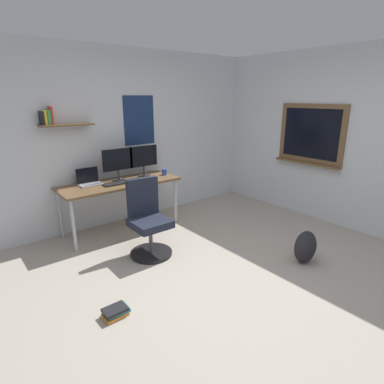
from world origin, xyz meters
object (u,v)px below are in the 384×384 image
(monitor_primary, at_px, (118,162))
(computer_mouse, at_px, (135,180))
(monitor_secondary, at_px, (144,159))
(backpack, at_px, (305,247))
(office_chair, at_px, (148,223))
(keyboard, at_px, (117,184))
(desk, at_px, (120,186))
(book_stack_on_floor, at_px, (116,312))
(coffee_mug, at_px, (164,172))
(laptop, at_px, (89,181))

(monitor_primary, distance_m, computer_mouse, 0.35)
(monitor_secondary, height_order, computer_mouse, monitor_secondary)
(computer_mouse, bearing_deg, backpack, -63.98)
(monitor_primary, height_order, computer_mouse, monitor_primary)
(monitor_secondary, xyz_separation_m, computer_mouse, (-0.27, -0.19, -0.25))
(office_chair, bearing_deg, keyboard, 90.72)
(desk, bearing_deg, book_stack_on_floor, -118.65)
(monitor_secondary, bearing_deg, coffee_mug, -25.80)
(desk, relative_size, monitor_primary, 3.66)
(monitor_primary, height_order, book_stack_on_floor, monitor_primary)
(monitor_secondary, height_order, keyboard, monitor_secondary)
(office_chair, height_order, backpack, office_chair)
(office_chair, bearing_deg, coffee_mug, 45.79)
(desk, xyz_separation_m, monitor_secondary, (0.47, 0.11, 0.33))
(monitor_primary, bearing_deg, monitor_secondary, 0.00)
(computer_mouse, relative_size, coffee_mug, 1.13)
(desk, bearing_deg, computer_mouse, -22.62)
(monitor_secondary, bearing_deg, computer_mouse, -145.59)
(office_chair, height_order, keyboard, office_chair)
(keyboard, distance_m, book_stack_on_floor, 1.99)
(backpack, bearing_deg, computer_mouse, 116.02)
(office_chair, bearing_deg, backpack, -45.87)
(desk, height_order, computer_mouse, computer_mouse)
(keyboard, bearing_deg, laptop, 141.72)
(desk, height_order, keyboard, keyboard)
(keyboard, distance_m, coffee_mug, 0.84)
(book_stack_on_floor, bearing_deg, monitor_secondary, 52.42)
(keyboard, bearing_deg, office_chair, -89.28)
(monitor_primary, bearing_deg, keyboard, -124.35)
(desk, distance_m, coffee_mug, 0.76)
(keyboard, bearing_deg, monitor_secondary, 18.66)
(monitor_primary, bearing_deg, book_stack_on_floor, -118.29)
(office_chair, relative_size, monitor_secondary, 2.05)
(monitor_secondary, bearing_deg, desk, -167.31)
(backpack, relative_size, book_stack_on_floor, 1.65)
(computer_mouse, height_order, book_stack_on_floor, computer_mouse)
(computer_mouse, distance_m, book_stack_on_floor, 2.13)
(backpack, bearing_deg, desk, 119.13)
(laptop, xyz_separation_m, computer_mouse, (0.58, -0.23, -0.04))
(laptop, relative_size, book_stack_on_floor, 1.29)
(monitor_secondary, relative_size, book_stack_on_floor, 1.94)
(office_chair, xyz_separation_m, book_stack_on_floor, (-0.87, -0.85, -0.37))
(keyboard, bearing_deg, book_stack_on_floor, -117.55)
(desk, relative_size, coffee_mug, 18.47)
(keyboard, bearing_deg, desk, 43.73)
(computer_mouse, xyz_separation_m, book_stack_on_floor, (-1.14, -1.65, -0.71))
(office_chair, relative_size, monitor_primary, 2.05)
(backpack, xyz_separation_m, book_stack_on_floor, (-2.20, 0.52, -0.16))
(coffee_mug, bearing_deg, keyboard, -176.57)
(office_chair, relative_size, computer_mouse, 9.13)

